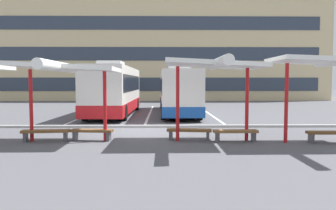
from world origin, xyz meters
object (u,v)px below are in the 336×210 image
bench_3 (189,132)px  bench_4 (235,133)px  bench_1 (46,133)px  bench_2 (92,132)px  coach_bus_0 (115,91)px  coach_bus_1 (178,92)px  waiting_shelter_3 (333,63)px  waiting_shelter_1 (65,69)px  waiting_shelter_2 (214,66)px  bench_5 (328,134)px

bench_3 → bench_4: size_ratio=1.05×
bench_4 → bench_1: bearing=179.0°
bench_1 → bench_2: (1.80, 0.11, -0.00)m
coach_bus_0 → bench_4: (6.32, -11.05, -1.39)m
coach_bus_1 → bench_3: coach_bus_1 is taller
bench_1 → waiting_shelter_3: 11.32m
waiting_shelter_1 → bench_4: size_ratio=2.62×
bench_2 → waiting_shelter_1: bearing=-158.4°
coach_bus_0 → bench_4: bearing=-60.2°
coach_bus_0 → bench_3: size_ratio=6.09×
coach_bus_0 → waiting_shelter_1: coach_bus_0 is taller
waiting_shelter_2 → bench_2: bearing=175.8°
bench_4 → waiting_shelter_3: size_ratio=0.38×
coach_bus_0 → waiting_shelter_3: size_ratio=2.44×
coach_bus_1 → waiting_shelter_3: size_ratio=2.66×
bench_3 → coach_bus_1: bearing=89.9°
waiting_shelter_2 → bench_5: (4.38, -0.30, -2.62)m
waiting_shelter_2 → waiting_shelter_1: bearing=-180.0°
bench_2 → bench_3: (3.89, 0.08, 0.00)m
bench_1 → waiting_shelter_3: (10.97, -0.70, 2.71)m
waiting_shelter_1 → bench_1: (-0.90, 0.25, -2.49)m
bench_1 → waiting_shelter_3: bearing=-3.6°
waiting_shelter_2 → bench_3: size_ratio=2.63×
bench_3 → waiting_shelter_1: bearing=-174.8°
coach_bus_0 → bench_5: (9.80, -11.45, -1.39)m
bench_2 → waiting_shelter_2: 5.47m
coach_bus_0 → waiting_shelter_1: bearing=-91.4°
coach_bus_1 → bench_2: (-3.92, -11.74, -1.28)m
bench_3 → bench_5: bearing=-7.9°
bench_4 → bench_5: size_ratio=1.08×
waiting_shelter_2 → coach_bus_1: bearing=94.1°
waiting_shelter_1 → bench_5: waiting_shelter_1 is taller
bench_2 → bench_4: same height
coach_bus_0 → bench_2: coach_bus_0 is taller
coach_bus_0 → bench_2: (0.62, -10.81, -1.39)m
waiting_shelter_2 → bench_5: waiting_shelter_2 is taller
waiting_shelter_2 → bench_4: (0.90, 0.11, -2.61)m
waiting_shelter_2 → waiting_shelter_3: (4.38, -0.46, 0.10)m
coach_bus_1 → bench_1: bearing=-115.8°
waiting_shelter_3 → bench_5: waiting_shelter_3 is taller
bench_1 → coach_bus_0: bearing=83.9°
waiting_shelter_3 → bench_3: bearing=170.4°
coach_bus_0 → bench_5: size_ratio=6.92×
coach_bus_1 → bench_5: (5.25, -12.39, -1.28)m
waiting_shelter_2 → bench_3: (-0.90, 0.44, -2.61)m
coach_bus_1 → waiting_shelter_2: coach_bus_1 is taller
waiting_shelter_1 → bench_4: bearing=1.0°
waiting_shelter_2 → bench_5: size_ratio=2.99×
waiting_shelter_2 → bench_5: 5.11m
bench_4 → waiting_shelter_3: (3.48, -0.57, 2.71)m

